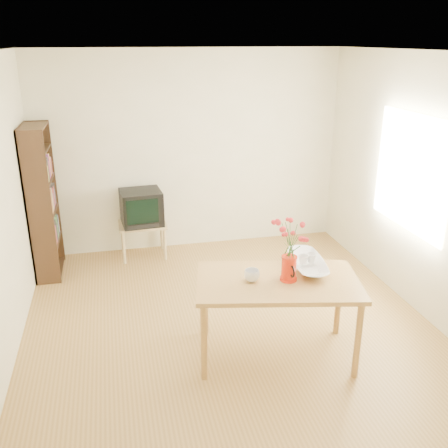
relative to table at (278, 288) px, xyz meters
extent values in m
plane|color=olive|center=(-0.30, 0.49, -0.67)|extent=(4.50, 4.50, 0.00)
plane|color=white|center=(-0.30, 0.49, 1.93)|extent=(4.50, 4.50, 0.00)
plane|color=beige|center=(-0.30, 2.74, 0.63)|extent=(4.00, 0.00, 4.00)
plane|color=beige|center=(-0.30, -1.76, 0.63)|extent=(4.00, 0.00, 4.00)
plane|color=beige|center=(1.70, 0.49, 0.63)|extent=(0.00, 4.50, 4.50)
plane|color=white|center=(1.68, 0.79, 0.73)|extent=(0.00, 1.30, 1.30)
cube|color=#A37338|center=(0.00, 0.00, 0.06)|extent=(1.53, 1.06, 0.04)
cylinder|color=#A37338|center=(-0.69, -0.20, -0.31)|extent=(0.06, 0.06, 0.71)
cylinder|color=#A37338|center=(0.55, -0.46, -0.31)|extent=(0.06, 0.06, 0.71)
cylinder|color=#A37338|center=(-0.55, 0.46, -0.31)|extent=(0.06, 0.06, 0.71)
cylinder|color=#A37338|center=(0.69, 0.20, -0.31)|extent=(0.06, 0.06, 0.71)
cube|color=tan|center=(-1.00, 2.46, -0.22)|extent=(0.60, 0.45, 0.03)
cylinder|color=tan|center=(-1.26, 2.28, -0.45)|extent=(0.04, 0.04, 0.43)
cylinder|color=tan|center=(-0.74, 2.28, -0.45)|extent=(0.04, 0.04, 0.43)
cylinder|color=tan|center=(-1.26, 2.65, -0.45)|extent=(0.04, 0.04, 0.43)
cylinder|color=tan|center=(-0.74, 2.65, -0.45)|extent=(0.04, 0.04, 0.43)
cube|color=black|center=(-2.15, 1.91, 0.23)|extent=(0.28, 0.02, 1.80)
cube|color=black|center=(-2.15, 2.58, 0.23)|extent=(0.28, 0.03, 1.80)
cube|color=black|center=(-2.28, 2.24, 0.23)|extent=(0.02, 0.70, 1.80)
cube|color=black|center=(-2.15, 2.24, -0.63)|extent=(0.27, 0.65, 0.02)
cube|color=black|center=(-2.15, 2.24, -0.27)|extent=(0.27, 0.65, 0.02)
cube|color=black|center=(-2.15, 2.24, 0.11)|extent=(0.27, 0.65, 0.02)
cube|color=black|center=(-2.15, 2.24, 0.49)|extent=(0.27, 0.65, 0.02)
cube|color=black|center=(-2.15, 2.24, 0.85)|extent=(0.27, 0.65, 0.02)
cube|color=black|center=(-2.15, 2.24, 1.11)|extent=(0.27, 0.65, 0.02)
cylinder|color=red|center=(0.09, -0.02, 0.19)|extent=(0.13, 0.13, 0.21)
cylinder|color=red|center=(0.09, -0.02, 0.09)|extent=(0.15, 0.15, 0.02)
cylinder|color=red|center=(0.09, -0.02, 0.30)|extent=(0.14, 0.14, 0.01)
cone|color=red|center=(0.09, -0.08, 0.28)|extent=(0.04, 0.07, 0.06)
torus|color=black|center=(0.09, 0.06, 0.20)|extent=(0.01, 0.10, 0.10)
imported|color=white|center=(-0.23, 0.03, 0.13)|extent=(0.17, 0.17, 0.10)
imported|color=white|center=(0.34, 0.19, 0.29)|extent=(0.49, 0.49, 0.42)
imported|color=white|center=(0.30, 0.19, 0.25)|extent=(0.11, 0.11, 0.07)
imported|color=white|center=(0.39, 0.21, 0.25)|extent=(0.08, 0.08, 0.07)
cube|color=black|center=(-1.00, 2.46, 0.01)|extent=(0.54, 0.50, 0.44)
cube|color=black|center=(-1.00, 2.55, 0.03)|extent=(0.37, 0.28, 0.31)
cube|color=black|center=(-1.00, 2.23, 0.03)|extent=(0.39, 0.04, 0.31)
camera|label=1|loc=(-1.31, -3.65, 2.03)|focal=40.00mm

